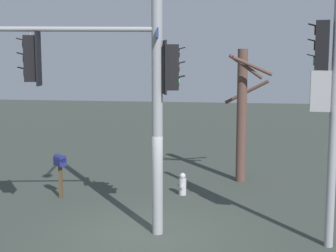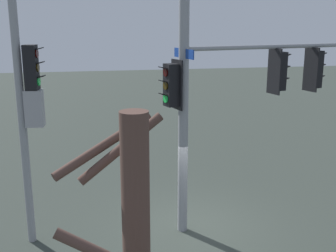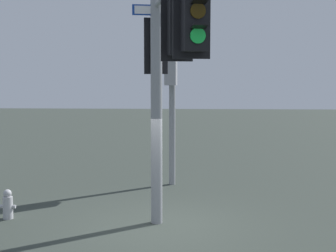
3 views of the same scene
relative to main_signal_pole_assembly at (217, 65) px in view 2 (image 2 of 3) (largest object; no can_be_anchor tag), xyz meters
The scene contains 3 objects.
ground_plane 4.68m from the main_signal_pole_assembly, 109.47° to the left, with size 80.00×80.00×0.00m, color #353C36.
main_signal_pole_assembly is the anchor object (origin of this frame).
secondary_pole_assembly 5.03m from the main_signal_pole_assembly, 91.71° to the left, with size 0.40×0.76×7.14m.
Camera 2 is at (-10.75, 2.80, 5.80)m, focal length 45.05 mm.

